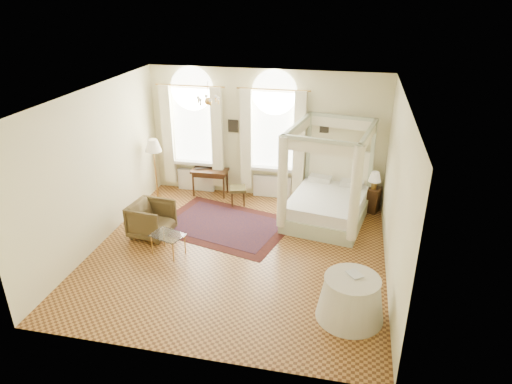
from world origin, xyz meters
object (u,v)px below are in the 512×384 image
floor_lamp (153,149)px  side_table (351,298)px  writing_desk (210,173)px  armchair (152,219)px  stool (238,190)px  coffee_table (168,236)px  nightstand (370,199)px  canopy_bed (327,200)px

floor_lamp → side_table: size_ratio=1.44×
writing_desk → armchair: armchair is taller
floor_lamp → side_table: floor_lamp is taller
writing_desk → stool: (0.86, -0.42, -0.22)m
stool → side_table: bearing=-52.8°
stool → armchair: bearing=-127.1°
writing_desk → coffee_table: (0.04, -3.02, -0.20)m
stool → coffee_table: stool is taller
nightstand → writing_desk: (-4.14, 0.07, 0.30)m
stool → coffee_table: (-0.82, -2.60, 0.02)m
canopy_bed → writing_desk: canopy_bed is taller
canopy_bed → stool: (-2.27, 0.43, -0.14)m
floor_lamp → nightstand: bearing=5.3°
writing_desk → coffee_table: bearing=-89.3°
canopy_bed → floor_lamp: bearing=176.3°
writing_desk → coffee_table: writing_desk is taller
coffee_table → floor_lamp: floor_lamp is taller
armchair → coffee_table: armchair is taller
stool → side_table: (2.91, -3.83, -0.00)m
nightstand → coffee_table: bearing=-144.2°
canopy_bed → armchair: canopy_bed is taller
canopy_bed → writing_desk: size_ratio=2.53×
coffee_table → side_table: side_table is taller
nightstand → armchair: 5.28m
side_table → armchair: bearing=156.7°
armchair → coffee_table: bearing=-128.7°
coffee_table → floor_lamp: (-1.30, 2.45, 0.98)m
stool → nightstand: bearing=6.2°
armchair → stool: bearing=-30.6°
canopy_bed → floor_lamp: canopy_bed is taller
stool → coffee_table: 2.73m
floor_lamp → writing_desk: bearing=24.3°
nightstand → side_table: 4.20m
stool → floor_lamp: size_ratio=0.31×
coffee_table → canopy_bed: bearing=35.0°
stool → side_table: 4.81m
nightstand → armchair: bearing=-154.1°
writing_desk → floor_lamp: floor_lamp is taller
nightstand → floor_lamp: 5.53m
canopy_bed → side_table: (0.64, -3.40, -0.15)m
floor_lamp → side_table: (5.04, -3.68, -1.01)m
canopy_bed → side_table: bearing=-79.3°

